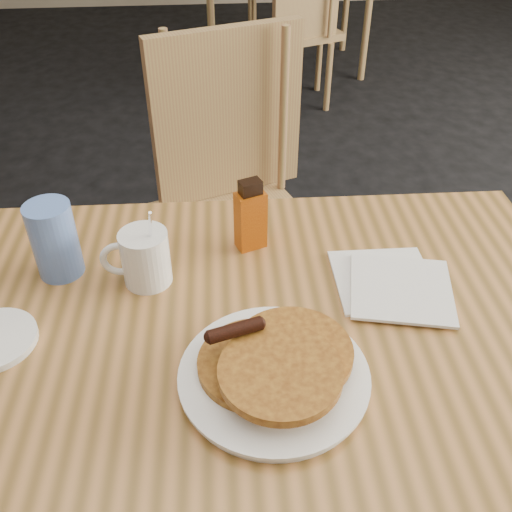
{
  "coord_description": "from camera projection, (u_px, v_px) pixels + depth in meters",
  "views": [
    {
      "loc": [
        -0.03,
        -0.71,
        1.43
      ],
      "look_at": [
        0.03,
        0.03,
        0.85
      ],
      "focal_mm": 40.0,
      "sensor_mm": 36.0,
      "label": 1
    }
  ],
  "objects": [
    {
      "name": "chair_main_far",
      "position": [
        231.0,
        181.0,
        1.64
      ],
      "size": [
        0.57,
        0.58,
        0.99
      ],
      "rotation": [
        0.0,
        0.0,
        0.34
      ],
      "color": "#9C8149",
      "rests_on": "floor"
    },
    {
      "name": "coffee_mug",
      "position": [
        144.0,
        257.0,
        1.02
      ],
      "size": [
        0.12,
        0.09,
        0.16
      ],
      "rotation": [
        0.0,
        0.0,
        -0.14
      ],
      "color": "white",
      "rests_on": "main_table"
    },
    {
      "name": "chair_neighbor_near",
      "position": [
        303.0,
        19.0,
        3.2
      ],
      "size": [
        0.5,
        0.52,
        0.86
      ],
      "rotation": [
        0.0,
        0.0,
        0.36
      ],
      "color": "#9C8149",
      "rests_on": "floor"
    },
    {
      "name": "syrup_bottle",
      "position": [
        251.0,
        217.0,
        1.09
      ],
      "size": [
        0.06,
        0.05,
        0.15
      ],
      "rotation": [
        0.0,
        0.0,
        0.36
      ],
      "color": "maroon",
      "rests_on": "main_table"
    },
    {
      "name": "napkin_stack",
      "position": [
        392.0,
        284.0,
        1.03
      ],
      "size": [
        0.22,
        0.23,
        0.01
      ],
      "rotation": [
        0.0,
        0.0,
        -0.01
      ],
      "color": "white",
      "rests_on": "main_table"
    },
    {
      "name": "main_table",
      "position": [
        238.0,
        352.0,
        0.97
      ],
      "size": [
        1.3,
        0.9,
        0.75
      ],
      "rotation": [
        0.0,
        0.0,
        -0.02
      ],
      "color": "#B0743E",
      "rests_on": "floor"
    },
    {
      "name": "pancake_plate",
      "position": [
        275.0,
        370.0,
        0.85
      ],
      "size": [
        0.29,
        0.29,
        0.08
      ],
      "rotation": [
        0.0,
        0.0,
        -0.14
      ],
      "color": "white",
      "rests_on": "main_table"
    },
    {
      "name": "blue_tumbler",
      "position": [
        54.0,
        240.0,
        1.03
      ],
      "size": [
        0.1,
        0.1,
        0.15
      ],
      "primitive_type": "cylinder",
      "rotation": [
        0.0,
        0.0,
        -0.19
      ],
      "color": "#597DD0",
      "rests_on": "main_table"
    }
  ]
}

